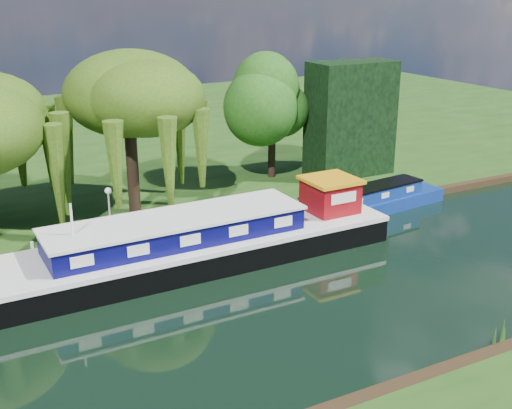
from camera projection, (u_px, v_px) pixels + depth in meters
ground at (170, 325)px, 26.71m from camera, size 120.00×120.00×0.00m
far_bank at (30, 147)px, 55.09m from camera, size 120.00×52.00×0.45m
dutch_barge at (202, 242)px, 32.44m from camera, size 20.75×5.00×4.36m
narrowboat at (362, 204)px, 39.35m from camera, size 12.67×3.53×1.82m
white_cruiser at (337, 232)px, 36.67m from camera, size 2.50×2.31×1.09m
willow_right at (129, 108)px, 36.69m from camera, size 7.05×7.05×8.59m
tree_far_right at (272, 104)px, 44.16m from camera, size 4.59×4.59×7.51m
conifer_hedge at (350, 119)px, 45.35m from camera, size 6.00×3.00×8.00m
lamppost at (109, 198)px, 34.93m from camera, size 0.36×0.36×2.56m
mooring_posts at (103, 239)px, 33.21m from camera, size 19.16×0.16×1.00m
reeds_near at (422, 360)px, 23.22m from camera, size 33.70×1.50×1.10m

